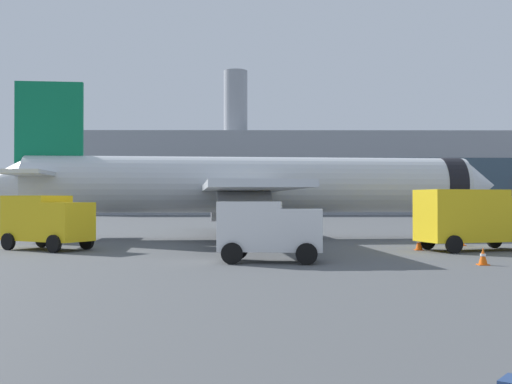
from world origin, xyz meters
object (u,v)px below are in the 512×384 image
(airplane_at_gate, at_px, (248,185))
(safety_cone_near, at_px, (483,256))
(cargo_van, at_px, (269,228))
(safety_cone_mid, at_px, (462,240))
(service_truck, at_px, (47,220))
(safety_cone_far, at_px, (419,243))
(fuel_truck, at_px, (474,217))

(airplane_at_gate, height_order, safety_cone_near, airplane_at_gate)
(cargo_van, distance_m, safety_cone_mid, 14.88)
(cargo_van, height_order, safety_cone_near, cargo_van)
(service_truck, relative_size, safety_cone_far, 6.59)
(fuel_truck, relative_size, cargo_van, 1.41)
(airplane_at_gate, xyz_separation_m, service_truck, (-10.70, -9.35, -2.05))
(service_truck, xyz_separation_m, safety_cone_mid, (23.13, 2.79, -1.29))
(cargo_van, bearing_deg, safety_cone_mid, 39.63)
(airplane_at_gate, distance_m, cargo_van, 16.21)
(airplane_at_gate, relative_size, safety_cone_far, 44.77)
(fuel_truck, xyz_separation_m, cargo_van, (-10.94, -6.03, -0.32))
(fuel_truck, distance_m, cargo_van, 12.49)
(fuel_truck, bearing_deg, safety_cone_mid, 81.82)
(airplane_at_gate, height_order, safety_cone_far, airplane_at_gate)
(safety_cone_mid, bearing_deg, fuel_truck, -98.18)
(service_truck, height_order, safety_cone_near, service_truck)
(airplane_at_gate, distance_m, safety_cone_near, 20.09)
(safety_cone_mid, height_order, safety_cone_far, safety_cone_far)
(service_truck, height_order, safety_cone_far, service_truck)
(safety_cone_near, bearing_deg, service_truck, 158.75)
(service_truck, height_order, fuel_truck, fuel_truck)
(fuel_truck, height_order, cargo_van, fuel_truck)
(service_truck, xyz_separation_m, safety_cone_far, (19.81, -0.37, -1.21))
(cargo_van, bearing_deg, safety_cone_far, 37.90)
(safety_cone_near, relative_size, safety_cone_far, 0.90)
(service_truck, relative_size, safety_cone_near, 7.29)
(fuel_truck, bearing_deg, airplane_at_gate, 140.05)
(service_truck, bearing_deg, airplane_at_gate, 41.13)
(airplane_at_gate, relative_size, safety_cone_near, 49.53)
(safety_cone_near, bearing_deg, safety_cone_far, 94.55)
(airplane_at_gate, height_order, service_truck, airplane_at_gate)
(safety_cone_far, bearing_deg, fuel_truck, -5.67)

